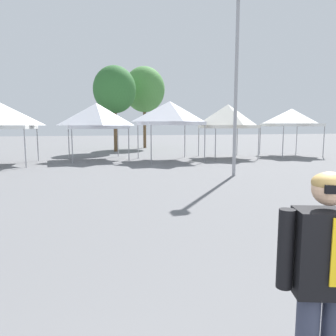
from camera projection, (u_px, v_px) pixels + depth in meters
name	position (u px, v px, depth m)	size (l,w,h in m)	color
canopy_tent_behind_left	(97.00, 116.00, 19.75)	(3.61, 3.61, 3.45)	#9E9EA3
canopy_tent_far_right	(170.00, 113.00, 19.29)	(3.47, 3.47, 3.53)	#9E9EA3
canopy_tent_behind_center	(228.00, 116.00, 20.96)	(3.10, 3.10, 3.46)	#9E9EA3
canopy_tent_center	(291.00, 118.00, 22.31)	(3.33, 3.33, 3.24)	#9E9EA3
person_foreground	(324.00, 278.00, 2.24)	(0.62, 0.36, 1.78)	#33384C
light_pole_opposite_side	(236.00, 73.00, 13.05)	(0.36, 0.36, 7.30)	#9E9EA3
tree_behind_tents_right	(115.00, 90.00, 25.72)	(3.39, 3.39, 6.81)	brown
tree_behind_tents_center	(144.00, 90.00, 29.92)	(3.78, 3.78, 7.50)	brown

